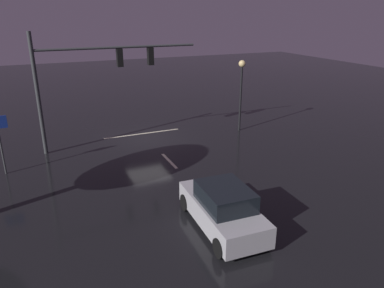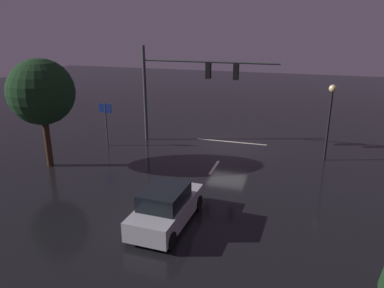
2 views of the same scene
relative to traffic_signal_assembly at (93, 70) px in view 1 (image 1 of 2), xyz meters
name	(u,v)px [view 1 (image 1 of 2)]	position (x,y,z in m)	size (l,w,h in m)	color
ground_plane	(147,138)	(-2.98, -0.14, -4.48)	(80.00, 80.00, 0.00)	black
traffic_signal_assembly	(93,70)	(0.00, 0.00, 0.00)	(9.17, 0.47, 6.61)	#383A3D
lane_dash_far	(169,161)	(-2.98, 3.86, -4.47)	(2.20, 0.16, 0.01)	beige
lane_dash_mid	(222,215)	(-2.98, 9.86, -4.47)	(2.20, 0.16, 0.01)	beige
stop_bar	(142,134)	(-2.98, -1.19, -4.47)	(5.00, 0.16, 0.01)	beige
car_approaching	(223,208)	(-2.55, 10.61, -3.68)	(2.07, 4.43, 1.70)	#B7B7BC
street_lamp_left_kerb	(241,82)	(-9.16, 0.72, -1.19)	(0.44, 0.44, 4.64)	black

